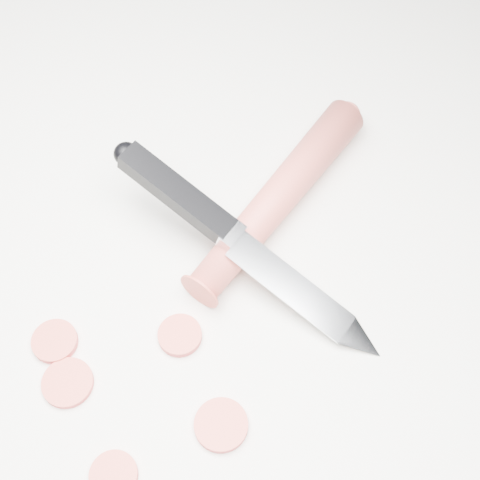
# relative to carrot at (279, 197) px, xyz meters

# --- Properties ---
(ground) EXTENTS (2.40, 2.40, 0.00)m
(ground) POSITION_rel_carrot_xyz_m (-0.06, -0.11, -0.02)
(ground) COLOR white
(ground) RESTS_ON ground
(carrot) EXTENTS (0.11, 0.22, 0.03)m
(carrot) POSITION_rel_carrot_xyz_m (0.00, 0.00, 0.00)
(carrot) COLOR #C7473D
(carrot) RESTS_ON ground
(carrot_slice_0) EXTENTS (0.03, 0.03, 0.01)m
(carrot_slice_0) POSITION_rel_carrot_xyz_m (-0.06, -0.25, -0.02)
(carrot_slice_0) COLOR #CA4032
(carrot_slice_0) RESTS_ON ground
(carrot_slice_1) EXTENTS (0.04, 0.04, 0.01)m
(carrot_slice_1) POSITION_rel_carrot_xyz_m (-0.11, -0.20, -0.02)
(carrot_slice_1) COLOR #CA4032
(carrot_slice_1) RESTS_ON ground
(carrot_slice_2) EXTENTS (0.04, 0.04, 0.01)m
(carrot_slice_2) POSITION_rel_carrot_xyz_m (-0.14, -0.17, -0.01)
(carrot_slice_2) COLOR #CA4032
(carrot_slice_2) RESTS_ON ground
(carrot_slice_3) EXTENTS (0.04, 0.04, 0.01)m
(carrot_slice_3) POSITION_rel_carrot_xyz_m (0.01, -0.20, -0.01)
(carrot_slice_3) COLOR #CA4032
(carrot_slice_3) RESTS_ON ground
(carrot_slice_4) EXTENTS (0.03, 0.03, 0.01)m
(carrot_slice_4) POSITION_rel_carrot_xyz_m (-0.04, -0.14, -0.01)
(carrot_slice_4) COLOR #CA4032
(carrot_slice_4) RESTS_ON ground
(kitchen_knife) EXTENTS (0.25, 0.11, 0.07)m
(kitchen_knife) POSITION_rel_carrot_xyz_m (-0.01, -0.06, 0.02)
(kitchen_knife) COLOR silver
(kitchen_knife) RESTS_ON ground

